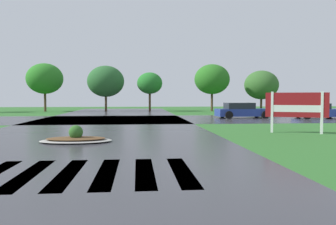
{
  "coord_description": "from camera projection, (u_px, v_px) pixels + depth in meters",
  "views": [
    {
      "loc": [
        2.08,
        -2.56,
        1.8
      ],
      "look_at": [
        3.52,
        13.38,
        1.07
      ],
      "focal_mm": 36.45,
      "sensor_mm": 36.0,
      "label": 1
    }
  ],
  "objects": [
    {
      "name": "background_treeline",
      "position": [
        144.0,
        81.0,
        42.59
      ],
      "size": [
        38.32,
        5.47,
        5.91
      ],
      "color": "#4C3823",
      "rests_on": "ground"
    },
    {
      "name": "crosswalk_stripes",
      "position": [
        48.0,
        174.0,
        7.98
      ],
      "size": [
        6.75,
        3.4,
        0.01
      ],
      "color": "white",
      "rests_on": "ground"
    },
    {
      "name": "estate_billboard",
      "position": [
        297.0,
        107.0,
        16.86
      ],
      "size": [
        2.74,
        1.27,
        2.07
      ],
      "rotation": [
        0.0,
        0.0,
        2.73
      ],
      "color": "white",
      "rests_on": "ground"
    },
    {
      "name": "median_island",
      "position": [
        76.0,
        139.0,
        13.56
      ],
      "size": [
        2.85,
        1.61,
        0.68
      ],
      "color": "#9E9B93",
      "rests_on": "ground"
    },
    {
      "name": "asphalt_cross_road",
      "position": [
        111.0,
        119.0,
        27.24
      ],
      "size": [
        90.0,
        10.52,
        0.01
      ],
      "primitive_type": "cube",
      "color": "#35353A",
      "rests_on": "ground"
    },
    {
      "name": "asphalt_roadway",
      "position": [
        80.0,
        146.0,
        12.39
      ],
      "size": [
        11.69,
        80.0,
        0.01
      ],
      "primitive_type": "cube",
      "color": "#35353A",
      "rests_on": "ground"
    },
    {
      "name": "car_white_sedan",
      "position": [
        318.0,
        111.0,
        28.47
      ],
      "size": [
        4.14,
        2.39,
        1.27
      ],
      "rotation": [
        0.0,
        0.0,
        -0.09
      ],
      "color": "navy",
      "rests_on": "ground"
    },
    {
      "name": "car_silver_hatch",
      "position": [
        242.0,
        111.0,
        29.05
      ],
      "size": [
        4.67,
        2.25,
        1.3
      ],
      "rotation": [
        0.0,
        0.0,
        0.05
      ],
      "color": "navy",
      "rests_on": "ground"
    }
  ]
}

